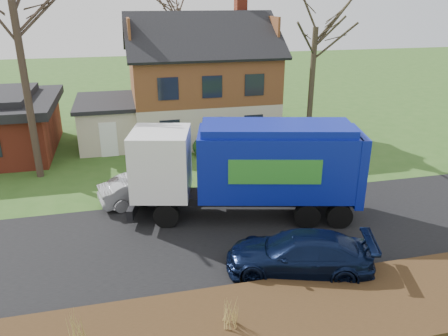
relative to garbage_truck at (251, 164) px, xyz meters
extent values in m
plane|color=#2E531B|center=(-1.79, -1.48, -2.38)|extent=(120.00, 120.00, 0.00)
cube|color=black|center=(-1.79, -1.48, -2.37)|extent=(80.00, 7.00, 0.02)
cube|color=#312110|center=(-1.79, -6.78, -2.23)|extent=(80.00, 3.50, 0.30)
cube|color=beige|center=(0.21, 12.52, -1.03)|extent=(9.00, 7.50, 2.70)
cube|color=#563218|center=(0.21, 12.52, 1.72)|extent=(9.00, 7.50, 2.80)
cube|color=#993521|center=(3.21, 13.52, 6.08)|extent=(0.70, 0.90, 1.60)
cube|color=beige|center=(-5.99, 12.02, -1.08)|extent=(3.50, 5.50, 2.60)
cube|color=black|center=(-5.99, 12.02, 0.34)|extent=(3.90, 5.90, 0.24)
cylinder|color=black|center=(-3.67, -0.20, -1.85)|extent=(1.11, 0.60, 1.06)
cylinder|color=black|center=(-3.16, 1.88, -1.85)|extent=(1.11, 0.60, 1.06)
cylinder|color=black|center=(1.97, -1.58, -1.85)|extent=(1.11, 0.60, 1.06)
cylinder|color=black|center=(2.48, 0.49, -1.85)|extent=(1.11, 0.60, 1.06)
cylinder|color=black|center=(3.25, -1.90, -1.85)|extent=(1.11, 0.60, 1.06)
cylinder|color=black|center=(3.76, 0.18, -1.85)|extent=(1.11, 0.60, 1.06)
cube|color=black|center=(0.05, -0.01, -1.51)|extent=(8.79, 3.28, 0.36)
cube|color=white|center=(-3.66, 0.90, 0.07)|extent=(2.88, 3.03, 2.75)
cube|color=black|center=(-4.75, 1.17, 0.22)|extent=(0.61, 2.19, 0.92)
cube|color=black|center=(-4.85, 1.19, -1.82)|extent=(0.86, 2.53, 0.46)
cube|color=navy|center=(0.99, -0.24, 0.07)|extent=(6.84, 4.00, 2.75)
cube|color=navy|center=(0.99, -0.24, 1.59)|extent=(6.47, 3.63, 0.31)
cube|color=navy|center=(4.20, -1.03, -0.04)|extent=(0.97, 2.61, 2.95)
cube|color=#2E7E29|center=(0.53, -1.46, 0.17)|extent=(3.57, 0.91, 1.02)
cube|color=#2E7E29|center=(1.15, 1.05, 0.17)|extent=(3.57, 0.91, 1.02)
imported|color=#B4B7BD|center=(-4.37, 2.39, -1.70)|extent=(4.31, 2.21, 1.35)
imported|color=black|center=(0.40, -4.46, -1.65)|extent=(5.36, 3.46, 1.45)
cylinder|color=#392B22|center=(-9.60, 6.88, 2.02)|extent=(0.37, 0.37, 8.80)
cylinder|color=#393122|center=(6.26, 8.16, 1.28)|extent=(0.33, 0.33, 7.32)
cylinder|color=#3F3026|center=(-0.08, 19.61, 1.69)|extent=(0.31, 0.31, 8.14)
cone|color=#A8964A|center=(-6.70, -6.50, -1.63)|extent=(0.04, 0.04, 0.90)
cone|color=#A8964A|center=(-6.85, -6.50, -1.63)|extent=(0.04, 0.04, 0.90)
cone|color=#A8964A|center=(-6.55, -6.50, -1.63)|extent=(0.04, 0.04, 0.90)
cone|color=#A8964A|center=(-6.70, -6.38, -1.63)|extent=(0.04, 0.04, 0.90)
cone|color=#A8964A|center=(-6.70, -6.62, -1.63)|extent=(0.04, 0.04, 0.90)
cone|color=tan|center=(-2.67, -6.88, -1.56)|extent=(0.04, 0.04, 1.03)
cone|color=tan|center=(-2.83, -6.88, -1.56)|extent=(0.04, 0.04, 1.03)
cone|color=tan|center=(-2.51, -6.88, -1.56)|extent=(0.04, 0.04, 1.03)
cone|color=tan|center=(-2.67, -6.75, -1.56)|extent=(0.04, 0.04, 1.03)
cone|color=tan|center=(-2.67, -7.01, -1.56)|extent=(0.04, 0.04, 1.03)
camera|label=1|loc=(-5.09, -16.34, 6.51)|focal=35.00mm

